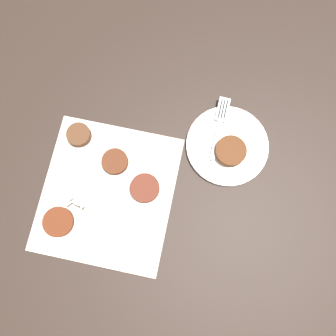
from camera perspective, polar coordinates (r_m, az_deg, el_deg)
The scene contains 10 objects.
ground_plane at distance 0.84m, azimuth -12.46°, elevation -4.70°, with size 4.00×4.00×0.00m, color black.
napkin at distance 0.83m, azimuth -10.48°, elevation -4.34°, with size 0.38×0.35×0.00m.
sauce_bowl at distance 0.82m, azimuth -13.95°, elevation -3.67°, with size 0.09×0.09×0.10m.
fritter_0 at distance 0.84m, azimuth -18.56°, elevation -8.89°, with size 0.07×0.07×0.02m.
fritter_1 at distance 0.83m, azimuth -9.20°, elevation 1.10°, with size 0.07×0.07×0.02m.
fritter_2 at distance 0.86m, azimuth -15.24°, elevation 5.59°, with size 0.06×0.06×0.02m.
fritter_3 at distance 0.81m, azimuth -4.05°, elevation -3.51°, with size 0.07×0.07×0.02m.
serving_plate at distance 0.85m, azimuth 10.28°, elevation 3.88°, with size 0.21×0.21×0.02m.
fritter_on_plate at distance 0.82m, azimuth 10.84°, elevation 2.91°, with size 0.08×0.08×0.02m.
fork at distance 0.85m, azimuth 9.09°, elevation 8.01°, with size 0.17×0.04×0.00m.
Camera 1 is at (0.07, 0.19, 0.81)m, focal length 35.00 mm.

